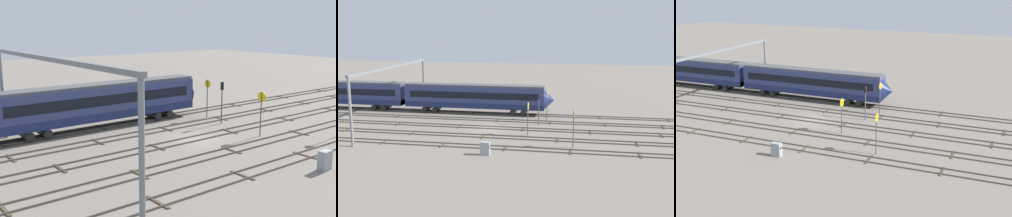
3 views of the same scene
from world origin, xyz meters
The scene contains 11 objects.
ground_plane centered at (0.00, 0.00, 0.00)m, with size 208.11×208.11×0.00m, color slate.
track_near_foreground centered at (0.00, -9.96, 0.07)m, with size 192.11×2.40×0.16m.
track_second_near centered at (0.00, -4.98, 0.07)m, with size 192.11×2.40×0.16m.
track_middle centered at (0.00, 0.00, 0.07)m, with size 192.11×2.40×0.16m.
track_second_far centered at (0.00, 4.98, 0.07)m, with size 192.11×2.40×0.16m.
track_with_train centered at (0.00, 9.96, 0.07)m, with size 192.11×2.40×0.16m.
overhead_gantry centered at (-14.94, -0.21, 7.07)m, with size 0.40×25.27×8.98m.
speed_sign_near_foreground centered at (5.92, -3.27, 3.12)m, with size 0.14×1.04×4.63m.
speed_sign_far_trackside centered at (7.68, 6.61, 3.12)m, with size 0.14×0.99×4.68m.
signal_light_trackside_approach centered at (6.72, 3.14, 3.16)m, with size 0.31×0.32×4.85m.
relay_cabinet centered at (2.18, -12.97, 0.78)m, with size 1.12×0.67×1.57m.
Camera 1 is at (-26.89, -30.35, 11.40)m, focal length 44.67 mm.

